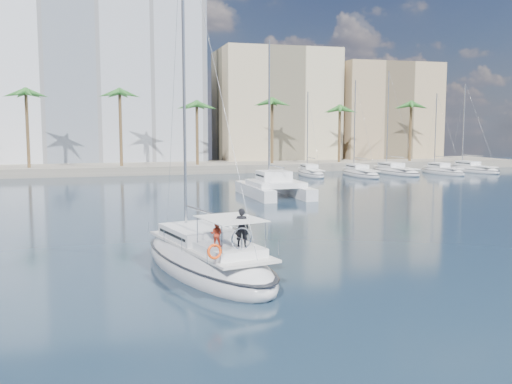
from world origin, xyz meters
name	(u,v)px	position (x,y,z in m)	size (l,w,h in m)	color
ground	(276,263)	(0.00, 0.00, 0.00)	(160.00, 160.00, 0.00)	black
quay	(155,168)	(0.00, 61.00, 0.60)	(120.00, 14.00, 1.20)	gray
building_modern	(73,83)	(-12.00, 73.00, 14.00)	(42.00, 16.00, 28.00)	white
building_beige	(275,108)	(22.00, 70.00, 10.00)	(20.00, 14.00, 20.00)	#C6B78E
building_tan_right	(383,115)	(42.00, 68.00, 9.00)	(18.00, 12.00, 18.00)	tan
palm_centre	(157,102)	(0.00, 57.00, 10.28)	(3.60, 3.60, 12.30)	brown
palm_right	(371,105)	(34.00, 57.00, 10.28)	(3.60, 3.60, 12.30)	brown
main_sloop	(206,260)	(-3.66, -0.58, 0.54)	(6.47, 12.55, 17.80)	silver
catamaran	(274,185)	(8.23, 26.56, 1.10)	(5.35, 10.46, 15.34)	silver
seagull	(230,228)	(-0.83, 6.56, 0.73)	(1.14, 0.49, 0.21)	silver
moored_yacht_a	(311,176)	(20.00, 47.00, 0.00)	(2.72, 9.35, 11.90)	silver
moored_yacht_b	(360,176)	(26.50, 45.00, 0.00)	(3.14, 10.78, 13.72)	silver
moored_yacht_c	(395,174)	(33.00, 47.00, 0.00)	(3.55, 12.21, 15.54)	silver
moored_yacht_d	(442,174)	(39.50, 45.00, 0.00)	(2.72, 9.35, 11.90)	silver
moored_yacht_e	(472,172)	(46.00, 47.00, 0.00)	(3.14, 10.78, 13.72)	silver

